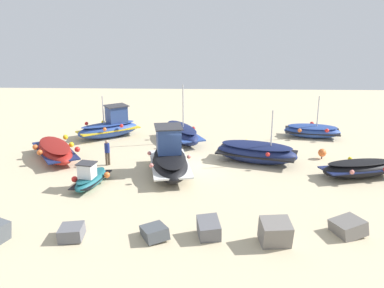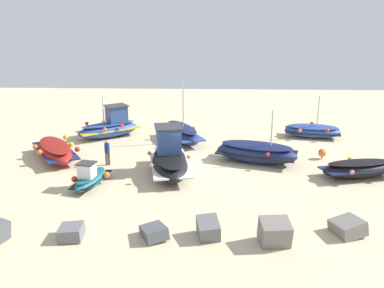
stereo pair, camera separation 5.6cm
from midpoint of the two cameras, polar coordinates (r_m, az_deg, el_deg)
The scene contains 12 objects.
ground_plane at distance 26.17m, azimuth -0.66°, elevation -3.20°, with size 54.88×54.88×0.00m, color beige.
fishing_boat_0 at distance 25.02m, azimuth -3.08°, elevation -2.05°, with size 2.99×5.43×2.78m.
fishing_boat_1 at distance 28.94m, azimuth -17.89°, elevation -0.85°, with size 4.31×5.29×1.13m.
fishing_boat_2 at distance 31.15m, azimuth -1.43°, elevation 1.47°, with size 3.60×5.12×4.30m.
fishing_boat_3 at distance 27.21m, azimuth 8.56°, elevation -1.10°, with size 5.47×3.44×3.49m.
fishing_boat_4 at distance 33.56m, azimuth 15.74°, elevation 1.70°, with size 4.37×2.35×3.25m.
fishing_boat_5 at distance 32.91m, azimuth -11.01°, elevation 2.25°, with size 4.95×4.20×3.28m.
fishing_boat_6 at distance 26.36m, azimuth 21.33°, elevation -3.05°, with size 4.70×2.77×1.10m.
fishing_boat_7 at distance 24.02m, azimuth -13.48°, elevation -4.46°, with size 1.92×3.27×1.50m.
person_walking at distance 26.84m, azimuth -11.33°, elevation -0.89°, with size 0.32×0.32×1.63m.
breakwater_rocks at distance 18.32m, azimuth -0.64°, elevation -11.38°, with size 22.40×2.80×1.27m.
mooring_buoy_0 at distance 28.86m, azimuth 16.96°, elevation -1.13°, with size 0.53×0.53×0.68m.
Camera 1 is at (-1.15, 24.46, 9.22)m, focal length 39.88 mm.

